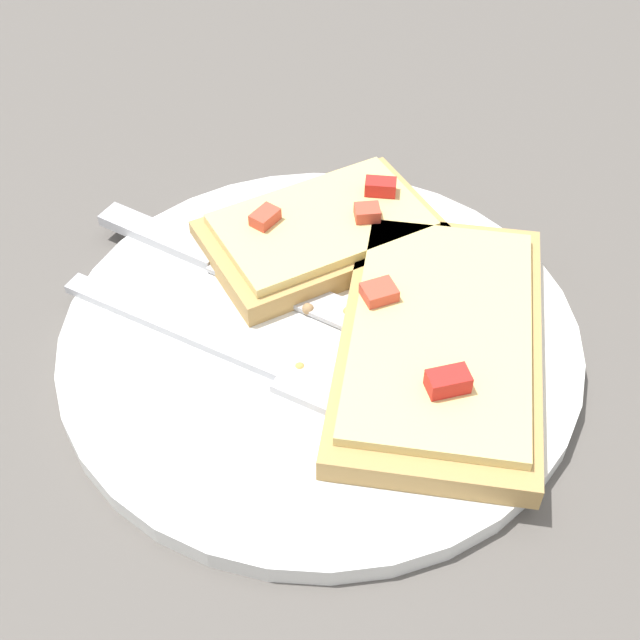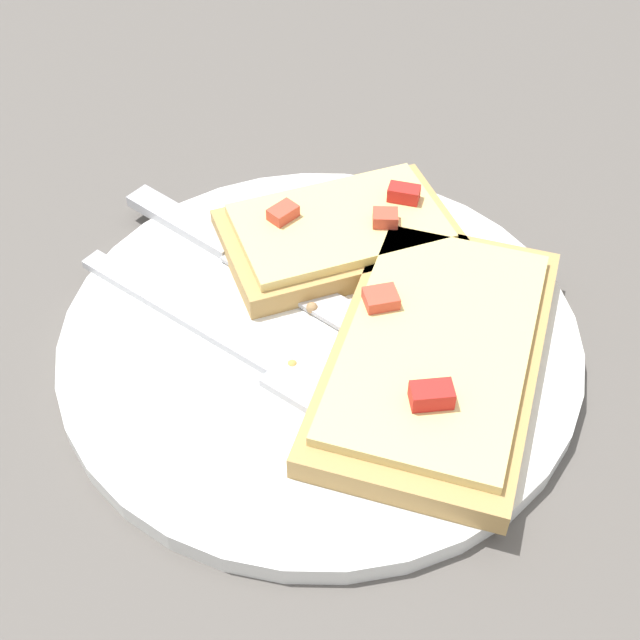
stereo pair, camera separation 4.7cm
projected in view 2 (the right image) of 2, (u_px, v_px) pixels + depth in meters
name	position (u px, v px, depth m)	size (l,w,h in m)	color
ground_plane	(320.00, 348.00, 0.49)	(4.00, 4.00, 0.00)	#56514C
plate	(320.00, 340.00, 0.48)	(0.28, 0.28, 0.01)	white
fork	(254.00, 354.00, 0.47)	(0.22, 0.05, 0.01)	#B7B7BC
knife	(243.00, 257.00, 0.52)	(0.21, 0.05, 0.01)	#B7B7BC
pizza_slice_main	(437.00, 352.00, 0.46)	(0.14, 0.19, 0.03)	tan
pizza_slice_corner	(339.00, 233.00, 0.52)	(0.15, 0.15, 0.03)	tan
crumb_scatter	(330.00, 306.00, 0.49)	(0.03, 0.08, 0.01)	tan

